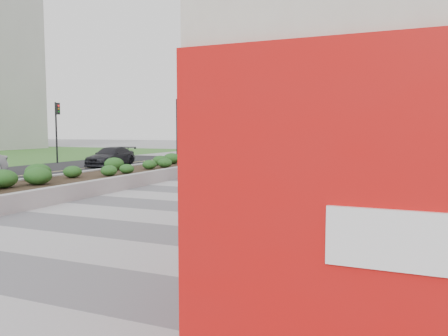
% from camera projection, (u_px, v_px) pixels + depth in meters
% --- Properties ---
extents(ground, '(160.00, 160.00, 0.00)m').
position_uv_depth(ground, '(72.00, 250.00, 8.36)').
color(ground, gray).
rests_on(ground, ground).
extents(walkway, '(8.00, 36.00, 0.01)m').
position_uv_depth(walkway, '(155.00, 220.00, 11.12)').
color(walkway, '#A8A8AD').
rests_on(walkway, ground).
extents(building, '(6.04, 24.08, 8.00)m').
position_uv_depth(building, '(448.00, 76.00, 13.59)').
color(building, beige).
rests_on(building, ground).
extents(planter, '(3.00, 18.00, 0.90)m').
position_uv_depth(planter, '(87.00, 179.00, 16.87)').
color(planter, '#9E9EA0').
rests_on(planter, ground).
extents(traffic_signal_near, '(0.33, 0.28, 4.20)m').
position_uv_depth(traffic_signal_near, '(178.00, 122.00, 26.98)').
color(traffic_signal_near, black).
rests_on(traffic_signal_near, ground).
extents(traffic_signal_far, '(0.33, 0.28, 4.20)m').
position_uv_depth(traffic_signal_far, '(57.00, 123.00, 30.05)').
color(traffic_signal_far, black).
rests_on(traffic_signal_far, ground).
extents(distant_bldg_north_l, '(16.00, 12.00, 20.00)m').
position_uv_depth(distant_bldg_north_l, '(323.00, 74.00, 59.97)').
color(distant_bldg_north_l, '#ADAAA3').
rests_on(distant_bldg_north_l, ground).
extents(manhole_cover, '(0.44, 0.44, 0.01)m').
position_uv_depth(manhole_cover, '(172.00, 222.00, 10.92)').
color(manhole_cover, '#595654').
rests_on(manhole_cover, ground).
extents(skateboarder, '(0.59, 0.75, 1.61)m').
position_uv_depth(skateboarder, '(266.00, 164.00, 19.05)').
color(skateboarder, beige).
rests_on(skateboarder, ground).
extents(car_dark, '(2.11, 4.30, 1.20)m').
position_uv_depth(car_dark, '(111.00, 157.00, 27.82)').
color(car_dark, black).
rests_on(car_dark, ground).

